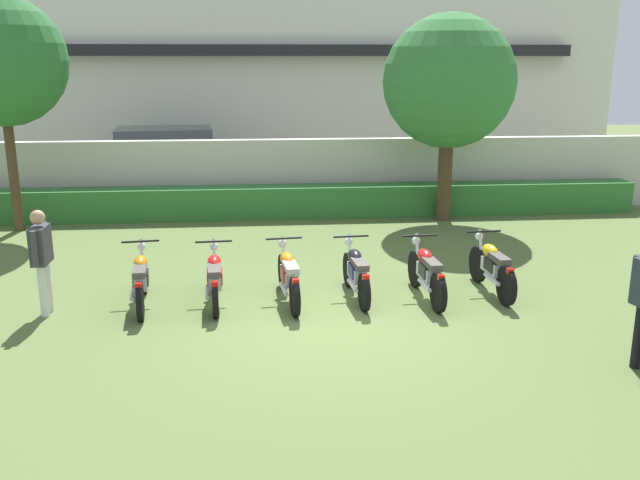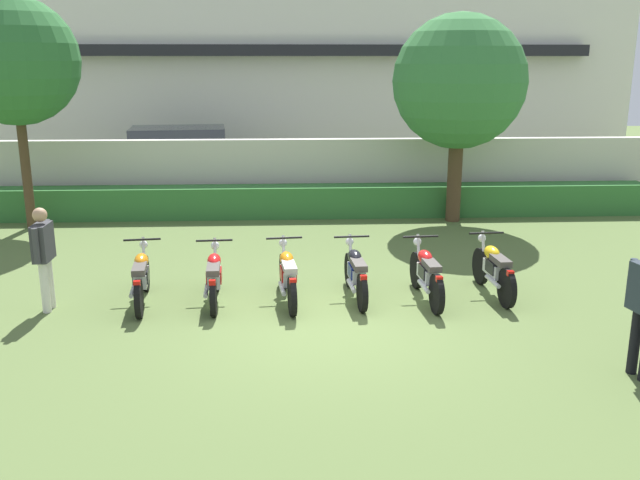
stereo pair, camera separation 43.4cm
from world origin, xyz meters
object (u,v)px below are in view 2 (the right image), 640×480
Objects in this scene: motorcycle_in_row_0 at (141,277)px; motorcycle_in_row_5 at (494,269)px; tree_far_side at (459,82)px; motorcycle_in_row_3 at (356,272)px; motorcycle_in_row_4 at (426,273)px; tree_near_inspector at (14,61)px; inspector_person at (43,251)px; motorcycle_in_row_1 at (214,277)px; parked_car at (184,160)px; motorcycle_in_row_2 at (287,275)px.

motorcycle_in_row_5 is at bearing -95.41° from motorcycle_in_row_0.
tree_far_side reaches higher than motorcycle_in_row_3.
tree_far_side is at bearing -21.16° from motorcycle_in_row_4.
motorcycle_in_row_4 is (8.21, -5.41, -3.31)m from tree_near_inspector.
tree_far_side is 2.63× the size of motorcycle_in_row_5.
inspector_person is (-6.01, -0.15, 0.51)m from motorcycle_in_row_4.
motorcycle_in_row_1 is (1.16, -0.01, -0.01)m from motorcycle_in_row_0.
motorcycle_in_row_5 is (6.41, -9.64, -0.48)m from parked_car.
motorcycle_in_row_5 is at bearing -29.12° from tree_near_inspector.
tree_far_side is 6.54m from motorcycle_in_row_4.
motorcycle_in_row_1 is 0.96× the size of motorcycle_in_row_5.
tree_near_inspector is at bearing 57.09° from motorcycle_in_row_5.
motorcycle_in_row_3 is 2.31m from motorcycle_in_row_5.
motorcycle_in_row_4 is at bearing -94.42° from motorcycle_in_row_1.
motorcycle_in_row_4 is 1.15× the size of inspector_person.
motorcycle_in_row_0 is 5.76m from motorcycle_in_row_5.
tree_far_side is 2.56× the size of motorcycle_in_row_0.
parked_car is 9.79m from motorcycle_in_row_0.
motorcycle_in_row_1 is 0.94× the size of motorcycle_in_row_4.
motorcycle_in_row_0 is 1.07× the size of motorcycle_in_row_1.
tree_near_inspector reaches higher than motorcycle_in_row_3.
tree_near_inspector is 2.80× the size of motorcycle_in_row_5.
motorcycle_in_row_4 is at bearing 95.50° from motorcycle_in_row_5.
inspector_person is (-3.76, -0.20, 0.52)m from motorcycle_in_row_2.
inspector_person is (-1.42, -0.23, 0.52)m from motorcycle_in_row_0.
motorcycle_in_row_1 is at bearing 87.79° from motorcycle_in_row_5.
motorcycle_in_row_0 is 2.34m from motorcycle_in_row_2.
motorcycle_in_row_5 is at bearing -62.47° from parked_car.
parked_car is 2.84× the size of inspector_person.
tree_far_side is 9.98m from inspector_person.
tree_far_side is 6.15m from motorcycle_in_row_5.
motorcycle_in_row_3 is at bearing -90.89° from motorcycle_in_row_2.
motorcycle_in_row_4 is at bearing -33.39° from tree_near_inspector.
motorcycle_in_row_1 is at bearing 83.47° from motorcycle_in_row_2.
motorcycle_in_row_3 is (7.07, -5.26, -3.32)m from tree_near_inspector.
motorcycle_in_row_2 is 1.01× the size of motorcycle_in_row_4.
motorcycle_in_row_2 is (2.34, -0.03, 0.00)m from motorcycle_in_row_0.
motorcycle_in_row_4 is at bearing -101.48° from motorcycle_in_row_3.
tree_near_inspector reaches higher than motorcycle_in_row_4.
motorcycle_in_row_3 is at bearing -73.12° from parked_car.
motorcycle_in_row_0 is at bearing -139.06° from tree_far_side.
parked_car is at bearing 85.61° from inspector_person.
motorcycle_in_row_3 is (2.30, 0.09, 0.01)m from motorcycle_in_row_1.
tree_near_inspector reaches higher than motorcycle_in_row_1.
inspector_person is at bearing -100.49° from parked_car.
inspector_person is at bearing 88.91° from motorcycle_in_row_5.
parked_car is at bearing 24.59° from motorcycle_in_row_4.
motorcycle_in_row_1 is 0.94× the size of motorcycle_in_row_2.
motorcycle_in_row_0 is 1.16m from motorcycle_in_row_1.
motorcycle_in_row_0 is at bearing 85.54° from motorcycle_in_row_4.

